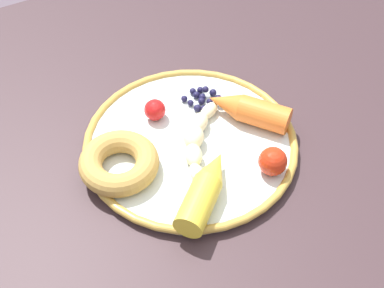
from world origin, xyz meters
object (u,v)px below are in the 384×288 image
dining_table (177,183)px  tomato_mid (273,161)px  blueberry_pile (202,98)px  tomato_near (155,110)px  carrot_orange (248,110)px  carrot_yellow (205,189)px  donut (120,165)px  plate (192,145)px  banana (198,139)px

dining_table → tomato_mid: bearing=134.1°
blueberry_pile → tomato_near: tomato_near is taller
carrot_orange → carrot_yellow: (0.13, 0.10, -0.00)m
donut → carrot_orange: bearing=-179.1°
plate → carrot_orange: size_ratio=2.53×
banana → blueberry_pile: (-0.05, -0.08, -0.01)m
blueberry_pile → dining_table: bearing=39.8°
blueberry_pile → donut: bearing=22.8°
plate → banana: 0.02m
tomato_near → banana: bearing=110.8°
plate → donut: bearing=-0.4°
donut → tomato_near: 0.12m
tomato_mid → blueberry_pile: bearing=-83.9°
blueberry_pile → tomato_near: (0.08, -0.00, 0.01)m
blueberry_pile → tomato_mid: 0.17m
donut → dining_table: bearing=-177.4°
carrot_yellow → tomato_mid: bearing=178.2°
banana → donut: (0.12, -0.01, 0.00)m
banana → carrot_yellow: bearing=67.0°
carrot_orange → carrot_yellow: same height
dining_table → blueberry_pile: blueberry_pile is taller
plate → blueberry_pile: (-0.06, -0.07, 0.01)m
plate → donut: (0.11, -0.00, 0.02)m
donut → blueberry_pile: (-0.17, -0.07, -0.01)m
banana → carrot_yellow: size_ratio=1.09×
carrot_orange → carrot_yellow: bearing=37.1°
carrot_yellow → tomato_near: carrot_yellow is taller
banana → donut: 0.12m
blueberry_pile → tomato_near: bearing=-1.9°
tomato_near → carrot_yellow: bearing=87.3°
carrot_orange → tomato_mid: bearing=76.8°
carrot_yellow → blueberry_pile: size_ratio=2.17×
tomato_near → tomato_mid: tomato_mid is taller
dining_table → plate: (-0.02, 0.00, 0.08)m
carrot_orange → blueberry_pile: (0.04, -0.07, -0.01)m
tomato_mid → tomato_near: bearing=-60.3°
plate → tomato_near: bearing=-72.8°
tomato_mid → carrot_yellow: bearing=-1.8°
carrot_orange → tomato_near: (0.12, -0.07, -0.00)m
tomato_near → carrot_orange: bearing=149.9°
tomato_near → dining_table: bearing=89.4°
tomato_mid → donut: bearing=-27.5°
dining_table → carrot_yellow: (0.01, 0.10, 0.11)m
carrot_yellow → donut: size_ratio=1.12×
blueberry_pile → tomato_mid: size_ratio=1.41×
donut → tomato_near: (-0.09, -0.07, 0.00)m
plate → blueberry_pile: 0.09m
carrot_yellow → donut: bearing=-49.1°
dining_table → banana: banana is taller
dining_table → donut: donut is taller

